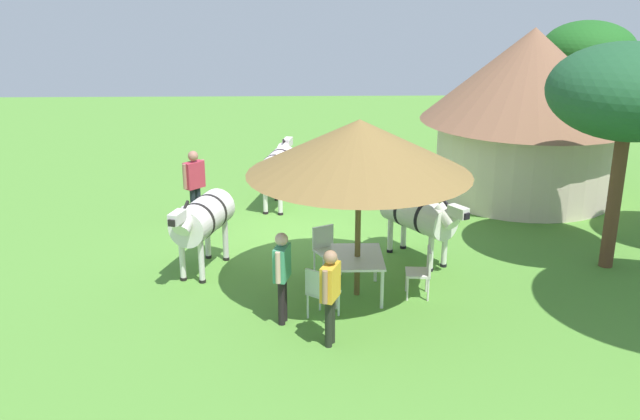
{
  "coord_description": "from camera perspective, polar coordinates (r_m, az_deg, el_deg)",
  "views": [
    {
      "loc": [
        14.46,
        0.01,
        5.59
      ],
      "look_at": [
        0.95,
        0.33,
        1.0
      ],
      "focal_mm": 40.52,
      "sensor_mm": 36.0,
      "label": 1
    }
  ],
  "objects": [
    {
      "name": "standing_watcher",
      "position": [
        16.41,
        -9.89,
        2.32
      ],
      "size": [
        0.48,
        0.47,
        1.7
      ],
      "rotation": [
        0.0,
        0.0,
        -0.75
      ],
      "color": "black",
      "rests_on": "ground_plane"
    },
    {
      "name": "shade_umbrella",
      "position": [
        12.12,
        3.13,
        4.98
      ],
      "size": [
        3.84,
        3.84,
        3.18
      ],
      "color": "brown",
      "rests_on": "ground_plane"
    },
    {
      "name": "acacia_tree_behind_hut",
      "position": [
        22.71,
        20.46,
        11.78
      ],
      "size": [
        2.65,
        2.65,
        4.11
      ],
      "color": "brown",
      "rests_on": "ground_plane"
    },
    {
      "name": "patio_dining_table",
      "position": [
        12.77,
        2.96,
        -4.02
      ],
      "size": [
        1.24,
        0.9,
        0.74
      ],
      "rotation": [
        0.0,
        0.0,
        0.0
      ],
      "color": "silver",
      "rests_on": "ground_plane"
    },
    {
      "name": "patio_chair_east_end",
      "position": [
        12.86,
        8.11,
        -4.64
      ],
      "size": [
        0.48,
        0.46,
        0.9
      ],
      "rotation": [
        0.0,
        0.0,
        -3.23
      ],
      "color": "silver",
      "rests_on": "ground_plane"
    },
    {
      "name": "patio_chair_near_lawn",
      "position": [
        11.93,
        0.03,
        -6.37
      ],
      "size": [
        0.6,
        0.6,
        0.9
      ],
      "rotation": [
        0.0,
        0.0,
        0.95
      ],
      "color": "white",
      "rests_on": "ground_plane"
    },
    {
      "name": "ground_plane",
      "position": [
        15.5,
        -1.31,
        -2.38
      ],
      "size": [
        36.0,
        36.0,
        0.0
      ],
      "primitive_type": "plane",
      "color": "#538C34"
    },
    {
      "name": "zebra_toward_hut",
      "position": [
        14.27,
        7.89,
        -0.41
      ],
      "size": [
        1.94,
        1.49,
        1.48
      ],
      "rotation": [
        0.0,
        0.0,
        5.31
      ],
      "color": "silver",
      "rests_on": "ground_plane"
    },
    {
      "name": "zebra_by_umbrella",
      "position": [
        13.76,
        -9.33,
        -0.71
      ],
      "size": [
        2.09,
        1.11,
        1.6
      ],
      "rotation": [
        0.0,
        0.0,
        4.41
      ],
      "color": "silver",
      "rests_on": "ground_plane"
    },
    {
      "name": "guest_beside_umbrella",
      "position": [
        10.98,
        0.81,
        -6.25
      ],
      "size": [
        0.53,
        0.34,
        1.57
      ],
      "rotation": [
        0.0,
        0.0,
        2.77
      ],
      "color": "black",
      "rests_on": "ground_plane"
    },
    {
      "name": "guest_behind_table",
      "position": [
        11.66,
        -3.02,
        -4.72
      ],
      "size": [
        0.55,
        0.29,
        1.58
      ],
      "rotation": [
        0.0,
        0.0,
        2.9
      ],
      "color": "black",
      "rests_on": "ground_plane"
    },
    {
      "name": "zebra_nearest_camera",
      "position": [
        17.36,
        -3.29,
        3.51
      ],
      "size": [
        2.07,
        0.96,
        1.57
      ],
      "rotation": [
        0.0,
        0.0,
        1.35
      ],
      "color": "silver",
      "rests_on": "ground_plane"
    },
    {
      "name": "thatched_hut",
      "position": [
        18.68,
        16.15,
        7.89
      ],
      "size": [
        5.31,
        5.31,
        4.19
      ],
      "rotation": [
        0.0,
        0.0,
        5.42
      ],
      "color": "beige",
      "rests_on": "ground_plane"
    },
    {
      "name": "acacia_tree_far_lawn",
      "position": [
        14.37,
        23.22,
        8.52
      ],
      "size": [
        2.95,
        2.95,
        4.31
      ],
      "color": "brown",
      "rests_on": "ground_plane"
    },
    {
      "name": "patio_chair_west_end",
      "position": [
        13.74,
        0.44,
        -2.89
      ],
      "size": [
        0.57,
        0.58,
        0.9
      ],
      "rotation": [
        0.0,
        0.0,
        -1.1
      ],
      "color": "silver",
      "rests_on": "ground_plane"
    }
  ]
}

